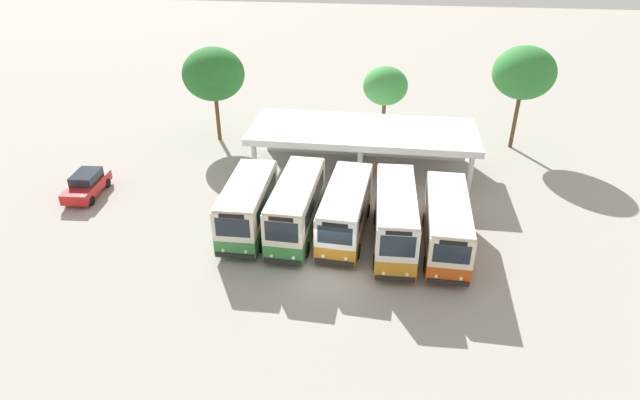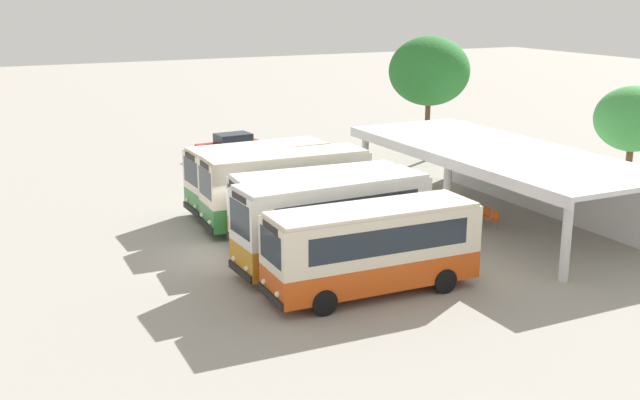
{
  "view_description": "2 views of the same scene",
  "coord_description": "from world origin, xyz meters",
  "px_view_note": "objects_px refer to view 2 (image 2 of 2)",
  "views": [
    {
      "loc": [
        2.7,
        -22.72,
        17.31
      ],
      "look_at": [
        -1.17,
        5.68,
        1.26
      ],
      "focal_mm": 29.47,
      "sensor_mm": 36.0,
      "label": 1
    },
    {
      "loc": [
        28.62,
        -9.83,
        10.36
      ],
      "look_at": [
        0.6,
        3.95,
        1.92
      ],
      "focal_mm": 43.56,
      "sensor_mm": 36.0,
      "label": 2
    }
  ],
  "objects_px": {
    "waiting_chair_second_from_end": "(474,210)",
    "waiting_chair_middle_seat": "(485,214)",
    "city_bus_second_in_row": "(286,186)",
    "waiting_chair_end_by_column": "(465,207)",
    "city_bus_fourth_amber": "(332,220)",
    "waiting_chair_fourth_seat": "(494,218)",
    "parked_car_flank": "(231,146)",
    "city_bus_middle_cream": "(320,204)",
    "city_bus_fifth_blue": "(372,246)",
    "city_bus_nearest_orange": "(258,175)"
  },
  "relations": [
    {
      "from": "city_bus_second_in_row",
      "to": "waiting_chair_end_by_column",
      "type": "distance_m",
      "value": 8.61
    },
    {
      "from": "waiting_chair_fourth_seat",
      "to": "city_bus_second_in_row",
      "type": "bearing_deg",
      "value": -119.16
    },
    {
      "from": "city_bus_middle_cream",
      "to": "city_bus_second_in_row",
      "type": "bearing_deg",
      "value": -174.89
    },
    {
      "from": "waiting_chair_end_by_column",
      "to": "parked_car_flank",
      "type": "bearing_deg",
      "value": -162.84
    },
    {
      "from": "parked_car_flank",
      "to": "waiting_chair_middle_seat",
      "type": "relative_size",
      "value": 4.95
    },
    {
      "from": "city_bus_nearest_orange",
      "to": "city_bus_fifth_blue",
      "type": "height_order",
      "value": "city_bus_nearest_orange"
    },
    {
      "from": "city_bus_second_in_row",
      "to": "parked_car_flank",
      "type": "relative_size",
      "value": 1.8
    },
    {
      "from": "waiting_chair_middle_seat",
      "to": "waiting_chair_fourth_seat",
      "type": "height_order",
      "value": "same"
    },
    {
      "from": "city_bus_nearest_orange",
      "to": "waiting_chair_middle_seat",
      "type": "bearing_deg",
      "value": 51.26
    },
    {
      "from": "waiting_chair_second_from_end",
      "to": "waiting_chair_middle_seat",
      "type": "bearing_deg",
      "value": 5.2
    },
    {
      "from": "city_bus_nearest_orange",
      "to": "city_bus_fifth_blue",
      "type": "distance_m",
      "value": 11.61
    },
    {
      "from": "city_bus_fourth_amber",
      "to": "waiting_chair_fourth_seat",
      "type": "distance_m",
      "value": 8.97
    },
    {
      "from": "city_bus_nearest_orange",
      "to": "waiting_chair_second_from_end",
      "type": "relative_size",
      "value": 8.04
    },
    {
      "from": "city_bus_fifth_blue",
      "to": "waiting_chair_end_by_column",
      "type": "height_order",
      "value": "city_bus_fifth_blue"
    },
    {
      "from": "waiting_chair_end_by_column",
      "to": "waiting_chair_fourth_seat",
      "type": "height_order",
      "value": "same"
    },
    {
      "from": "waiting_chair_fourth_seat",
      "to": "parked_car_flank",
      "type": "bearing_deg",
      "value": -164.67
    },
    {
      "from": "city_bus_second_in_row",
      "to": "city_bus_middle_cream",
      "type": "height_order",
      "value": "city_bus_second_in_row"
    },
    {
      "from": "city_bus_middle_cream",
      "to": "waiting_chair_fourth_seat",
      "type": "distance_m",
      "value": 8.14
    },
    {
      "from": "parked_car_flank",
      "to": "waiting_chair_second_from_end",
      "type": "distance_m",
      "value": 18.88
    },
    {
      "from": "city_bus_second_in_row",
      "to": "waiting_chair_fourth_seat",
      "type": "xyz_separation_m",
      "value": [
        4.54,
        8.14,
        -1.35
      ]
    },
    {
      "from": "city_bus_nearest_orange",
      "to": "city_bus_middle_cream",
      "type": "bearing_deg",
      "value": 4.24
    },
    {
      "from": "city_bus_fourth_amber",
      "to": "city_bus_nearest_orange",
      "type": "bearing_deg",
      "value": 176.98
    },
    {
      "from": "city_bus_second_in_row",
      "to": "waiting_chair_middle_seat",
      "type": "relative_size",
      "value": 8.9
    },
    {
      "from": "city_bus_fourth_amber",
      "to": "waiting_chair_middle_seat",
      "type": "xyz_separation_m",
      "value": [
        -1.98,
        8.84,
        -1.41
      ]
    },
    {
      "from": "city_bus_fourth_amber",
      "to": "parked_car_flank",
      "type": "relative_size",
      "value": 1.82
    },
    {
      "from": "city_bus_nearest_orange",
      "to": "parked_car_flank",
      "type": "distance_m",
      "value": 12.48
    },
    {
      "from": "city_bus_middle_cream",
      "to": "parked_car_flank",
      "type": "xyz_separation_m",
      "value": [
        -17.88,
        2.53,
        -0.91
      ]
    },
    {
      "from": "waiting_chair_second_from_end",
      "to": "waiting_chair_middle_seat",
      "type": "xyz_separation_m",
      "value": [
        0.71,
        0.06,
        0.0
      ]
    },
    {
      "from": "city_bus_fifth_blue",
      "to": "parked_car_flank",
      "type": "bearing_deg",
      "value": 171.96
    },
    {
      "from": "city_bus_fourth_amber",
      "to": "waiting_chair_end_by_column",
      "type": "height_order",
      "value": "city_bus_fourth_amber"
    },
    {
      "from": "city_bus_fifth_blue",
      "to": "city_bus_second_in_row",
      "type": "bearing_deg",
      "value": 176.32
    },
    {
      "from": "parked_car_flank",
      "to": "waiting_chair_end_by_column",
      "type": "distance_m",
      "value": 18.2
    },
    {
      "from": "city_bus_middle_cream",
      "to": "waiting_chair_second_from_end",
      "type": "distance_m",
      "value": 7.98
    },
    {
      "from": "waiting_chair_fourth_seat",
      "to": "city_bus_fourth_amber",
      "type": "bearing_deg",
      "value": -81.8
    },
    {
      "from": "city_bus_fourth_amber",
      "to": "waiting_chair_fourth_seat",
      "type": "bearing_deg",
      "value": 98.2
    },
    {
      "from": "waiting_chair_second_from_end",
      "to": "waiting_chair_fourth_seat",
      "type": "relative_size",
      "value": 1.0
    },
    {
      "from": "city_bus_fourth_amber",
      "to": "city_bus_fifth_blue",
      "type": "xyz_separation_m",
      "value": [
        2.9,
        0.07,
        -0.19
      ]
    },
    {
      "from": "city_bus_second_in_row",
      "to": "waiting_chair_second_from_end",
      "type": "relative_size",
      "value": 8.9
    },
    {
      "from": "city_bus_second_in_row",
      "to": "city_bus_fifth_blue",
      "type": "distance_m",
      "value": 8.72
    },
    {
      "from": "waiting_chair_fourth_seat",
      "to": "waiting_chair_second_from_end",
      "type": "bearing_deg",
      "value": 179.52
    },
    {
      "from": "city_bus_middle_cream",
      "to": "city_bus_fifth_blue",
      "type": "distance_m",
      "value": 5.86
    },
    {
      "from": "city_bus_second_in_row",
      "to": "waiting_chair_middle_seat",
      "type": "bearing_deg",
      "value": 65.02
    },
    {
      "from": "city_bus_nearest_orange",
      "to": "parked_car_flank",
      "type": "relative_size",
      "value": 1.62
    },
    {
      "from": "city_bus_second_in_row",
      "to": "city_bus_fourth_amber",
      "type": "distance_m",
      "value": 5.84
    },
    {
      "from": "city_bus_middle_cream",
      "to": "waiting_chair_end_by_column",
      "type": "relative_size",
      "value": 8.86
    },
    {
      "from": "city_bus_nearest_orange",
      "to": "parked_car_flank",
      "type": "bearing_deg",
      "value": 166.25
    },
    {
      "from": "waiting_chair_second_from_end",
      "to": "city_bus_middle_cream",
      "type": "bearing_deg",
      "value": -91.55
    },
    {
      "from": "city_bus_fifth_blue",
      "to": "city_bus_nearest_orange",
      "type": "bearing_deg",
      "value": 178.08
    },
    {
      "from": "city_bus_middle_cream",
      "to": "waiting_chair_middle_seat",
      "type": "height_order",
      "value": "city_bus_middle_cream"
    },
    {
      "from": "city_bus_nearest_orange",
      "to": "waiting_chair_fourth_seat",
      "type": "bearing_deg",
      "value": 48.16
    }
  ]
}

